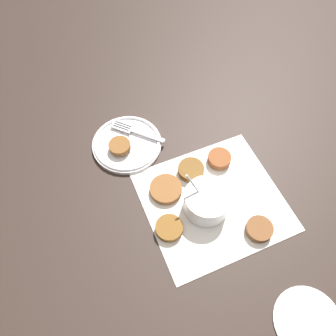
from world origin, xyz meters
TOP-DOWN VIEW (x-y plane):
  - ground_plane at (0.00, 0.00)m, footprint 4.00×4.00m
  - napkin at (0.02, -0.02)m, footprint 0.36×0.33m
  - sauce_bowl at (0.00, -0.03)m, footprint 0.12×0.11m
  - fritter_0 at (-0.08, 0.04)m, footprint 0.08×0.08m
  - fritter_1 at (0.10, -0.13)m, footprint 0.06×0.06m
  - fritter_2 at (0.00, 0.07)m, footprint 0.07×0.07m
  - fritter_3 at (-0.10, -0.06)m, footprint 0.07×0.07m
  - fritter_4 at (0.08, 0.08)m, footprint 0.06×0.06m
  - serving_plate at (-0.14, 0.21)m, footprint 0.19×0.19m
  - fritter_on_plate at (-0.16, 0.20)m, footprint 0.06×0.06m
  - fork at (-0.11, 0.24)m, footprint 0.13×0.12m
  - extra_saucer at (0.11, -0.34)m, footprint 0.14×0.14m

SIDE VIEW (x-z plane):
  - ground_plane at x=0.00m, z-range 0.00..0.00m
  - napkin at x=0.02m, z-range 0.00..0.00m
  - extra_saucer at x=0.11m, z-range 0.00..0.01m
  - serving_plate at x=-0.14m, z-range 0.00..0.02m
  - fritter_0 at x=-0.08m, z-range 0.00..0.02m
  - fritter_3 at x=-0.10m, z-range 0.00..0.02m
  - fritter_1 at x=0.10m, z-range 0.00..0.02m
  - fritter_2 at x=0.00m, z-range 0.00..0.02m
  - fritter_4 at x=0.08m, z-range 0.00..0.02m
  - fork at x=-0.11m, z-range 0.02..0.02m
  - fritter_on_plate at x=-0.16m, z-range 0.02..0.03m
  - sauce_bowl at x=0.00m, z-range -0.03..0.09m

